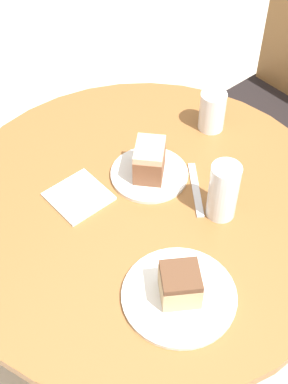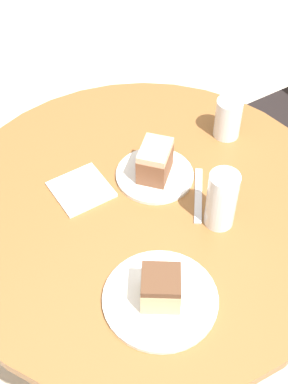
{
  "view_description": "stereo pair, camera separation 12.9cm",
  "coord_description": "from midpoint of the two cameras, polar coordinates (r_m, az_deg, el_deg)",
  "views": [
    {
      "loc": [
        0.64,
        -0.59,
        1.69
      ],
      "look_at": [
        0.0,
        0.0,
        0.74
      ],
      "focal_mm": 50.0,
      "sensor_mm": 36.0,
      "label": 1
    },
    {
      "loc": [
        0.72,
        -0.49,
        1.69
      ],
      "look_at": [
        0.0,
        0.0,
        0.74
      ],
      "focal_mm": 50.0,
      "sensor_mm": 36.0,
      "label": 2
    }
  ],
  "objects": [
    {
      "name": "chair",
      "position": [
        2.0,
        12.96,
        8.64
      ],
      "size": [
        0.49,
        0.42,
        0.9
      ],
      "rotation": [
        0.0,
        0.0,
        -0.04
      ],
      "color": "olive",
      "rests_on": "ground_plane"
    },
    {
      "name": "cake_slice_far",
      "position": [
        1.11,
        0.54,
        -10.04
      ],
      "size": [
        0.11,
        0.11,
        0.08
      ],
      "rotation": [
        0.0,
        0.0,
        0.94
      ],
      "color": "tan",
      "rests_on": "plate_far"
    },
    {
      "name": "ground_plane",
      "position": [
        1.9,
        -2.01,
        -15.42
      ],
      "size": [
        8.0,
        8.0,
        0.0
      ],
      "primitive_type": "plane",
      "color": "beige"
    },
    {
      "name": "table",
      "position": [
        1.45,
        -2.55,
        -5.72
      ],
      "size": [
        0.99,
        0.99,
        0.7
      ],
      "color": "brown",
      "rests_on": "ground_plane"
    },
    {
      "name": "cake_slice_near",
      "position": [
        1.34,
        -2.15,
        3.27
      ],
      "size": [
        0.12,
        0.12,
        0.09
      ],
      "rotation": [
        0.0,
        0.0,
        0.69
      ],
      "color": "brown",
      "rests_on": "plate_near"
    },
    {
      "name": "glass_lemonade",
      "position": [
        1.25,
        5.52,
        -0.39
      ],
      "size": [
        0.07,
        0.07,
        0.15
      ],
      "color": "silver",
      "rests_on": "table"
    },
    {
      "name": "plate_far",
      "position": [
        1.15,
        0.53,
        -11.19
      ],
      "size": [
        0.25,
        0.25,
        0.01
      ],
      "color": "silver",
      "rests_on": "table"
    },
    {
      "name": "napkin_stack",
      "position": [
        1.34,
        -9.72,
        -0.62
      ],
      "size": [
        0.14,
        0.14,
        0.01
      ],
      "rotation": [
        0.0,
        0.0,
        -0.02
      ],
      "color": "white",
      "rests_on": "table"
    },
    {
      "name": "glass_water",
      "position": [
        1.49,
        4.82,
        8.28
      ],
      "size": [
        0.07,
        0.07,
        0.11
      ],
      "color": "silver",
      "rests_on": "table"
    },
    {
      "name": "plate_near",
      "position": [
        1.38,
        -2.1,
        1.78
      ],
      "size": [
        0.2,
        0.2,
        0.01
      ],
      "color": "silver",
      "rests_on": "table"
    },
    {
      "name": "fork",
      "position": [
        1.34,
        2.84,
        0.14
      ],
      "size": [
        0.15,
        0.13,
        0.0
      ],
      "rotation": [
        0.0,
        0.0,
        2.46
      ],
      "color": "silver",
      "rests_on": "table"
    }
  ]
}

